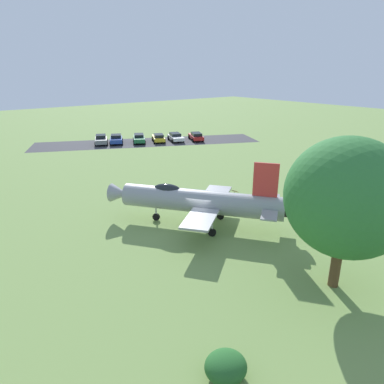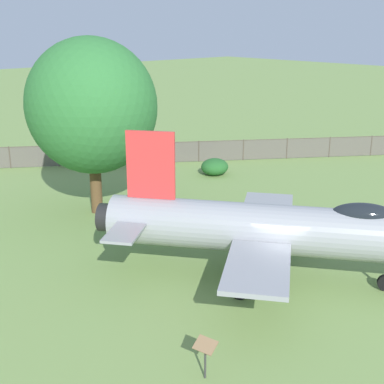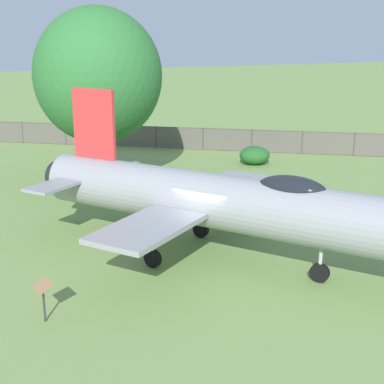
{
  "view_description": "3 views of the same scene",
  "coord_description": "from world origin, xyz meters",
  "px_view_note": "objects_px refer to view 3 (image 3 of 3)",
  "views": [
    {
      "loc": [
        -15.86,
        -19.5,
        11.7
      ],
      "look_at": [
        -0.33,
        0.73,
        2.68
      ],
      "focal_mm": 32.5,
      "sensor_mm": 36.0,
      "label": 1
    },
    {
      "loc": [
        14.05,
        10.81,
        9.07
      ],
      "look_at": [
        0.37,
        -4.37,
        2.5
      ],
      "focal_mm": 48.93,
      "sensor_mm": 36.0,
      "label": 2
    },
    {
      "loc": [
        7.55,
        16.18,
        7.38
      ],
      "look_at": [
        0.92,
        0.57,
        2.58
      ],
      "focal_mm": 53.07,
      "sensor_mm": 36.0,
      "label": 3
    }
  ],
  "objects_px": {
    "shade_tree": "(98,76)",
    "shrub_near_fence": "(255,155)",
    "info_plaque": "(43,292)",
    "display_jet": "(221,201)"
  },
  "relations": [
    {
      "from": "shade_tree",
      "to": "shrub_near_fence",
      "type": "relative_size",
      "value": 4.9
    },
    {
      "from": "shade_tree",
      "to": "info_plaque",
      "type": "relative_size",
      "value": 7.52
    },
    {
      "from": "shade_tree",
      "to": "info_plaque",
      "type": "distance_m",
      "value": 14.74
    },
    {
      "from": "shade_tree",
      "to": "info_plaque",
      "type": "xyz_separation_m",
      "value": [
        4.92,
        13.15,
        -4.49
      ]
    },
    {
      "from": "shade_tree",
      "to": "shrub_near_fence",
      "type": "xyz_separation_m",
      "value": [
        -9.2,
        -0.9,
        -4.82
      ]
    },
    {
      "from": "shrub_near_fence",
      "to": "info_plaque",
      "type": "bearing_deg",
      "value": 44.87
    },
    {
      "from": "shade_tree",
      "to": "shrub_near_fence",
      "type": "distance_m",
      "value": 10.42
    },
    {
      "from": "shrub_near_fence",
      "to": "info_plaque",
      "type": "height_order",
      "value": "info_plaque"
    },
    {
      "from": "info_plaque",
      "to": "shrub_near_fence",
      "type": "bearing_deg",
      "value": -135.13
    },
    {
      "from": "display_jet",
      "to": "info_plaque",
      "type": "relative_size",
      "value": 11.29
    }
  ]
}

